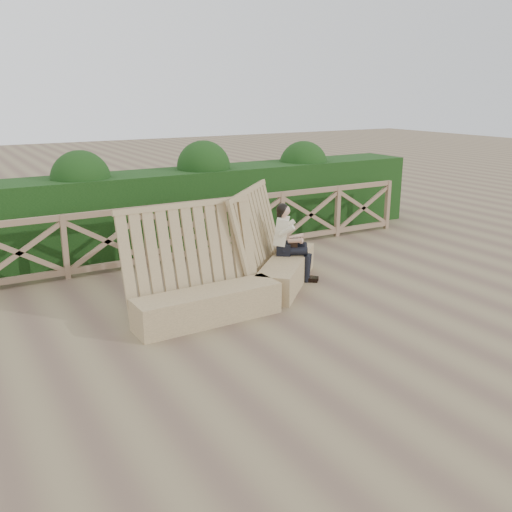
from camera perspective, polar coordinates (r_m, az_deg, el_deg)
ground at (r=7.82m, az=3.28°, el=-6.76°), size 60.00×60.00×0.00m
bench at (r=8.53m, az=-1.00°, el=-1.91°), size 3.73×2.10×1.58m
woman at (r=9.37m, az=3.27°, el=1.72°), size 0.74×0.68×1.30m
guardrail at (r=10.59m, az=-7.22°, el=2.47°), size 10.10×0.09×1.10m
hedge at (r=11.63m, az=-9.63°, el=4.61°), size 12.00×1.20×1.50m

